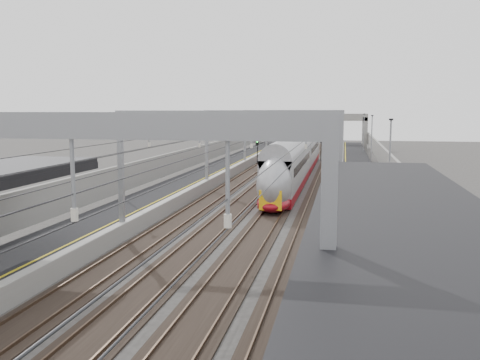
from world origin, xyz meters
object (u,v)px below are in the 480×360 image
at_px(bench, 371,308).
at_px(overbridge, 311,122).
at_px(signal_green, 257,148).
at_px(train, 297,161).

bearing_deg(bench, overbridge, 94.69).
height_order(overbridge, bench, overbridge).
bearing_deg(overbridge, signal_green, -98.61).
xyz_separation_m(overbridge, train, (1.50, -48.24, -3.30)).
xyz_separation_m(train, signal_green, (-6.70, 13.89, 0.41)).
bearing_deg(bench, signal_green, 102.62).
distance_m(overbridge, signal_green, 34.86).
bearing_deg(train, signal_green, 115.75).
relative_size(bench, signal_green, 0.54).
bearing_deg(signal_green, train, -64.25).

